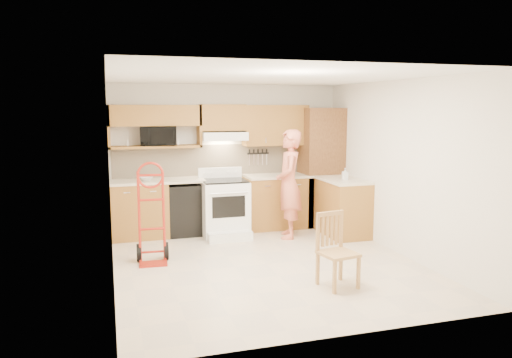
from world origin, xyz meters
name	(u,v)px	position (x,y,z in m)	size (l,w,h in m)	color
floor	(267,265)	(0.00, 0.00, -0.01)	(4.00, 4.50, 0.02)	beige
ceiling	(267,76)	(0.00, 0.00, 2.51)	(4.00, 4.50, 0.02)	white
wall_back	(227,157)	(0.00, 2.26, 1.25)	(4.00, 0.02, 2.50)	silver
wall_front	(345,205)	(0.00, -2.26, 1.25)	(4.00, 0.02, 2.50)	silver
wall_left	(109,179)	(-2.01, 0.00, 1.25)	(0.02, 4.50, 2.50)	silver
wall_right	(400,168)	(2.01, 0.00, 1.25)	(0.02, 4.50, 2.50)	silver
backsplash	(228,160)	(0.00, 2.23, 1.20)	(3.92, 0.03, 0.55)	beige
lower_cab_left	(140,210)	(-1.55, 1.95, 0.45)	(0.90, 0.60, 0.90)	brown
dishwasher	(185,209)	(-0.80, 1.95, 0.42)	(0.60, 0.60, 0.85)	black
lower_cab_right	(277,202)	(0.83, 1.95, 0.45)	(1.14, 0.60, 0.90)	brown
countertop_left	(157,181)	(-1.25, 1.95, 0.92)	(1.50, 0.63, 0.04)	beige
countertop_right	(278,176)	(0.83, 1.95, 0.92)	(1.14, 0.63, 0.04)	beige
cab_return_right	(343,208)	(1.70, 1.15, 0.45)	(0.60, 1.00, 0.90)	brown
countertop_return	(343,180)	(1.70, 1.15, 0.92)	(0.63, 1.00, 0.04)	beige
pantry_tall	(321,167)	(1.65, 1.95, 1.05)	(0.70, 0.60, 2.10)	brown
upper_cab_left	(155,115)	(-1.25, 2.08, 1.98)	(1.50, 0.33, 0.34)	brown
upper_shelf_mw	(156,147)	(-1.25, 2.08, 1.47)	(1.50, 0.33, 0.04)	brown
upper_cab_center	(222,118)	(-0.12, 2.08, 1.94)	(0.76, 0.33, 0.44)	brown
upper_cab_right	(275,125)	(0.83, 2.08, 1.80)	(1.14, 0.33, 0.70)	brown
range_hood	(223,136)	(-0.12, 2.02, 1.63)	(0.76, 0.46, 0.14)	white
knife_strip	(258,157)	(0.55, 2.21, 1.24)	(0.40, 0.05, 0.29)	black
microwave	(158,136)	(-1.20, 2.08, 1.65)	(0.58, 0.39, 0.32)	black
range	(225,203)	(-0.20, 1.61, 0.55)	(0.75, 0.98, 1.10)	white
person	(289,184)	(0.78, 1.25, 0.88)	(0.64, 0.42, 1.76)	#D86D52
hand_truck	(152,218)	(-1.47, 0.50, 0.63)	(0.49, 0.45, 1.25)	#A32013
dining_chair	(338,251)	(0.54, -1.06, 0.44)	(0.39, 0.43, 0.88)	tan
soap_bottle	(345,174)	(1.70, 1.09, 1.03)	(0.08, 0.09, 0.19)	white
bowl	(146,178)	(-1.42, 1.95, 0.97)	(0.22, 0.22, 0.05)	white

